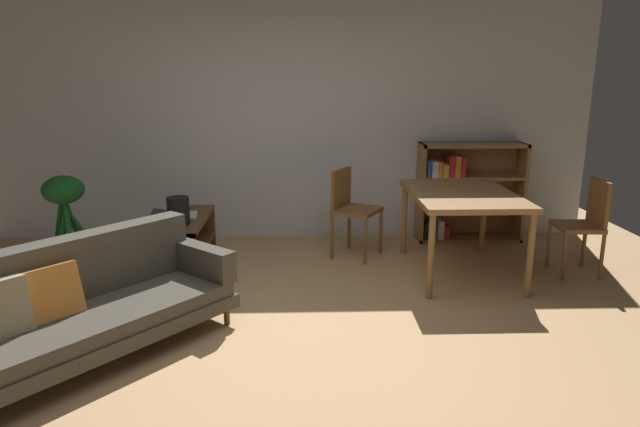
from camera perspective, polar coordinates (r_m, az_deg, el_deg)
The scene contains 11 objects.
ground_plane at distance 4.06m, azimuth -3.91°, elevation -12.95°, with size 8.16×8.16×0.00m, color tan.
back_wall_panel at distance 6.34m, azimuth -3.29°, elevation 9.60°, with size 6.80×0.10×2.70m, color silver.
fabric_couch at distance 4.06m, azimuth -23.18°, elevation -8.45°, with size 1.81×1.93×0.77m.
media_console at distance 5.47m, azimuth -13.73°, elevation -3.15°, with size 0.44×1.08×0.53m.
open_laptop at distance 5.46m, azimuth -14.37°, elevation -0.11°, with size 0.45×0.33×0.06m.
desk_speaker at distance 5.16m, azimuth -14.27°, elevation 0.28°, with size 0.20×0.20×0.25m.
potted_floor_plant at distance 5.63m, azimuth -24.45°, elevation -0.79°, with size 0.50×0.44×0.95m.
dining_table at distance 5.32m, azimuth 14.34°, elevation 1.32°, with size 0.93×1.33×0.78m.
dining_chair_near at distance 5.75m, azimuth 25.44°, elevation -0.71°, with size 0.40×0.41×0.90m.
dining_chair_far at distance 5.73m, azimuth 3.20°, elevation 0.79°, with size 0.57×0.59×0.90m.
bookshelf at distance 6.51m, azimuth 14.23°, elevation 2.15°, with size 1.17×0.35×1.10m.
Camera 1 is at (0.15, -3.61, 1.84)m, focal length 31.34 mm.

